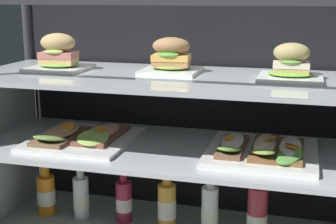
{
  "coord_description": "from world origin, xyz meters",
  "views": [
    {
      "loc": [
        0.42,
        -1.51,
        0.85
      ],
      "look_at": [
        0.0,
        0.0,
        0.48
      ],
      "focal_mm": 52.66,
      "sensor_mm": 36.0,
      "label": 1
    }
  ],
  "objects_px": {
    "plated_roll_sandwich_center": "(291,67)",
    "open_sandwich_tray_right_of_center": "(262,150)",
    "plated_roll_sandwich_mid_right": "(171,59)",
    "juice_bottle_back_center": "(257,214)",
    "open_sandwich_tray_near_left_corner": "(82,137)",
    "juice_bottle_front_fourth": "(210,211)",
    "juice_bottle_tucked_behind": "(46,194)",
    "juice_bottle_front_middle": "(167,205)",
    "juice_bottle_front_left_end": "(124,201)",
    "plated_roll_sandwich_far_right": "(59,56)",
    "juice_bottle_front_right_end": "(81,197)"
  },
  "relations": [
    {
      "from": "juice_bottle_front_middle",
      "to": "plated_roll_sandwich_center",
      "type": "bearing_deg",
      "value": -5.5
    },
    {
      "from": "plated_roll_sandwich_far_right",
      "to": "juice_bottle_tucked_behind",
      "type": "relative_size",
      "value": 0.95
    },
    {
      "from": "juice_bottle_front_right_end",
      "to": "juice_bottle_front_left_end",
      "type": "bearing_deg",
      "value": 3.66
    },
    {
      "from": "plated_roll_sandwich_center",
      "to": "open_sandwich_tray_right_of_center",
      "type": "distance_m",
      "value": 0.27
    },
    {
      "from": "plated_roll_sandwich_center",
      "to": "open_sandwich_tray_near_left_corner",
      "type": "relative_size",
      "value": 0.53
    },
    {
      "from": "open_sandwich_tray_near_left_corner",
      "to": "juice_bottle_front_fourth",
      "type": "height_order",
      "value": "open_sandwich_tray_near_left_corner"
    },
    {
      "from": "open_sandwich_tray_near_left_corner",
      "to": "juice_bottle_front_fourth",
      "type": "distance_m",
      "value": 0.51
    },
    {
      "from": "plated_roll_sandwich_far_right",
      "to": "juice_bottle_front_left_end",
      "type": "distance_m",
      "value": 0.57
    },
    {
      "from": "open_sandwich_tray_right_of_center",
      "to": "juice_bottle_front_left_end",
      "type": "relative_size",
      "value": 1.7
    },
    {
      "from": "plated_roll_sandwich_far_right",
      "to": "open_sandwich_tray_near_left_corner",
      "type": "xyz_separation_m",
      "value": [
        0.09,
        -0.04,
        -0.27
      ]
    },
    {
      "from": "open_sandwich_tray_near_left_corner",
      "to": "juice_bottle_front_right_end",
      "type": "distance_m",
      "value": 0.28
    },
    {
      "from": "plated_roll_sandwich_center",
      "to": "juice_bottle_front_middle",
      "type": "distance_m",
      "value": 0.65
    },
    {
      "from": "open_sandwich_tray_right_of_center",
      "to": "juice_bottle_front_middle",
      "type": "distance_m",
      "value": 0.42
    },
    {
      "from": "open_sandwich_tray_right_of_center",
      "to": "juice_bottle_front_left_end",
      "type": "distance_m",
      "value": 0.57
    },
    {
      "from": "plated_roll_sandwich_center",
      "to": "juice_bottle_front_right_end",
      "type": "bearing_deg",
      "value": 177.11
    },
    {
      "from": "juice_bottle_front_right_end",
      "to": "juice_bottle_back_center",
      "type": "distance_m",
      "value": 0.65
    },
    {
      "from": "plated_roll_sandwich_mid_right",
      "to": "juice_bottle_front_right_end",
      "type": "bearing_deg",
      "value": -178.82
    },
    {
      "from": "juice_bottle_front_middle",
      "to": "juice_bottle_front_fourth",
      "type": "height_order",
      "value": "juice_bottle_front_fourth"
    },
    {
      "from": "juice_bottle_front_middle",
      "to": "juice_bottle_front_right_end",
      "type": "bearing_deg",
      "value": -179.73
    },
    {
      "from": "plated_roll_sandwich_mid_right",
      "to": "juice_bottle_tucked_behind",
      "type": "height_order",
      "value": "plated_roll_sandwich_mid_right"
    },
    {
      "from": "plated_roll_sandwich_mid_right",
      "to": "open_sandwich_tray_right_of_center",
      "type": "relative_size",
      "value": 0.52
    },
    {
      "from": "juice_bottle_front_left_end",
      "to": "juice_bottle_front_middle",
      "type": "relative_size",
      "value": 0.93
    },
    {
      "from": "juice_bottle_front_left_end",
      "to": "plated_roll_sandwich_far_right",
      "type": "bearing_deg",
      "value": -165.98
    },
    {
      "from": "plated_roll_sandwich_mid_right",
      "to": "juice_bottle_front_right_end",
      "type": "xyz_separation_m",
      "value": [
        -0.35,
        -0.01,
        -0.53
      ]
    },
    {
      "from": "open_sandwich_tray_right_of_center",
      "to": "juice_bottle_front_middle",
      "type": "xyz_separation_m",
      "value": [
        -0.33,
        0.07,
        -0.26
      ]
    },
    {
      "from": "juice_bottle_front_right_end",
      "to": "juice_bottle_front_fourth",
      "type": "distance_m",
      "value": 0.49
    },
    {
      "from": "plated_roll_sandwich_far_right",
      "to": "plated_roll_sandwich_mid_right",
      "type": "xyz_separation_m",
      "value": [
        0.39,
        0.05,
        -0.0
      ]
    },
    {
      "from": "open_sandwich_tray_near_left_corner",
      "to": "juice_bottle_tucked_behind",
      "type": "height_order",
      "value": "open_sandwich_tray_near_left_corner"
    },
    {
      "from": "juice_bottle_front_right_end",
      "to": "juice_bottle_back_center",
      "type": "bearing_deg",
      "value": -0.8
    },
    {
      "from": "plated_roll_sandwich_far_right",
      "to": "juice_bottle_front_right_end",
      "type": "bearing_deg",
      "value": 44.83
    },
    {
      "from": "juice_bottle_tucked_behind",
      "to": "juice_bottle_front_middle",
      "type": "height_order",
      "value": "juice_bottle_front_middle"
    },
    {
      "from": "plated_roll_sandwich_center",
      "to": "plated_roll_sandwich_mid_right",
      "type": "bearing_deg",
      "value": 173.49
    },
    {
      "from": "plated_roll_sandwich_center",
      "to": "juice_bottle_front_left_end",
      "type": "bearing_deg",
      "value": 175.19
    },
    {
      "from": "plated_roll_sandwich_center",
      "to": "open_sandwich_tray_near_left_corner",
      "type": "distance_m",
      "value": 0.73
    },
    {
      "from": "plated_roll_sandwich_mid_right",
      "to": "juice_bottle_front_middle",
      "type": "height_order",
      "value": "plated_roll_sandwich_mid_right"
    },
    {
      "from": "plated_roll_sandwich_center",
      "to": "juice_bottle_front_right_end",
      "type": "xyz_separation_m",
      "value": [
        -0.73,
        0.04,
        -0.52
      ]
    },
    {
      "from": "plated_roll_sandwich_far_right",
      "to": "juice_bottle_front_fourth",
      "type": "xyz_separation_m",
      "value": [
        0.53,
        0.04,
        -0.52
      ]
    },
    {
      "from": "plated_roll_sandwich_mid_right",
      "to": "plated_roll_sandwich_center",
      "type": "relative_size",
      "value": 0.98
    },
    {
      "from": "juice_bottle_front_left_end",
      "to": "juice_bottle_front_middle",
      "type": "distance_m",
      "value": 0.17
    },
    {
      "from": "juice_bottle_tucked_behind",
      "to": "juice_bottle_front_left_end",
      "type": "bearing_deg",
      "value": 2.22
    },
    {
      "from": "juice_bottle_front_fourth",
      "to": "open_sandwich_tray_near_left_corner",
      "type": "bearing_deg",
      "value": -169.99
    },
    {
      "from": "juice_bottle_front_right_end",
      "to": "plated_roll_sandwich_far_right",
      "type": "bearing_deg",
      "value": -135.17
    },
    {
      "from": "plated_roll_sandwich_center",
      "to": "open_sandwich_tray_near_left_corner",
      "type": "xyz_separation_m",
      "value": [
        -0.68,
        -0.04,
        -0.26
      ]
    },
    {
      "from": "plated_roll_sandwich_mid_right",
      "to": "juice_bottle_back_center",
      "type": "distance_m",
      "value": 0.59
    },
    {
      "from": "open_sandwich_tray_near_left_corner",
      "to": "juice_bottle_tucked_behind",
      "type": "bearing_deg",
      "value": 158.42
    },
    {
      "from": "plated_roll_sandwich_center",
      "to": "open_sandwich_tray_right_of_center",
      "type": "bearing_deg",
      "value": -156.79
    },
    {
      "from": "plated_roll_sandwich_center",
      "to": "open_sandwich_tray_near_left_corner",
      "type": "height_order",
      "value": "plated_roll_sandwich_center"
    },
    {
      "from": "open_sandwich_tray_near_left_corner",
      "to": "open_sandwich_tray_right_of_center",
      "type": "height_order",
      "value": "open_sandwich_tray_right_of_center"
    },
    {
      "from": "open_sandwich_tray_near_left_corner",
      "to": "juice_bottle_back_center",
      "type": "height_order",
      "value": "open_sandwich_tray_near_left_corner"
    },
    {
      "from": "juice_bottle_front_fourth",
      "to": "juice_bottle_back_center",
      "type": "bearing_deg",
      "value": -2.65
    }
  ]
}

